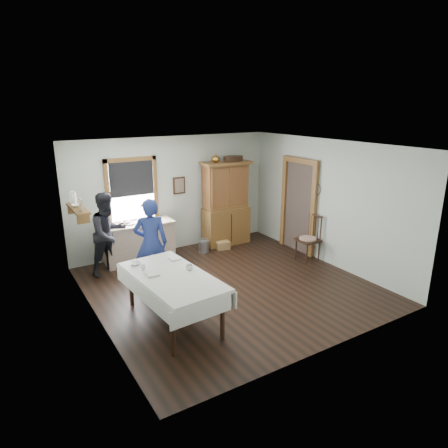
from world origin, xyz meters
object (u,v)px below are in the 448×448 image
object	(u,v)px
china_hutch	(226,203)
figure_dark	(109,237)
woman_blue	(151,247)
spindle_chair	(308,238)
pail	(204,246)
dining_table	(173,298)
work_counter	(139,242)
wicker_basket	(223,245)

from	to	relation	value
china_hutch	figure_dark	xyz separation A→B (m)	(-3.02, -0.32, -0.24)
china_hutch	woman_blue	xyz separation A→B (m)	(-2.52, -1.37, -0.23)
spindle_chair	woman_blue	world-z (taller)	woman_blue
china_hutch	pail	xyz separation A→B (m)	(-0.78, -0.26, -0.90)
dining_table	pail	world-z (taller)	dining_table
work_counter	spindle_chair	distance (m)	3.77
spindle_chair	woman_blue	xyz separation A→B (m)	(-3.48, 0.56, 0.28)
work_counter	china_hutch	world-z (taller)	china_hutch
work_counter	pail	distance (m)	1.55
work_counter	figure_dark	xyz separation A→B (m)	(-0.74, -0.32, 0.35)
pail	woman_blue	size ratio (longest dim) A/B	0.17
spindle_chair	wicker_basket	distance (m)	2.08
china_hutch	figure_dark	distance (m)	3.05
china_hutch	woman_blue	bearing A→B (deg)	-149.32
dining_table	pail	xyz separation A→B (m)	(1.94, 2.51, -0.27)
woman_blue	figure_dark	xyz separation A→B (m)	(-0.50, 1.05, -0.01)
dining_table	wicker_basket	world-z (taller)	dining_table
spindle_chair	wicker_basket	world-z (taller)	spindle_chair
work_counter	dining_table	distance (m)	2.80
dining_table	woman_blue	distance (m)	1.47
dining_table	spindle_chair	xyz separation A→B (m)	(3.69, 0.84, 0.13)
china_hutch	woman_blue	distance (m)	2.88
spindle_chair	woman_blue	distance (m)	3.54
woman_blue	pail	bearing A→B (deg)	-127.60
china_hutch	woman_blue	size ratio (longest dim) A/B	1.28
dining_table	work_counter	bearing A→B (deg)	80.90
china_hutch	dining_table	size ratio (longest dim) A/B	1.03
woman_blue	figure_dark	distance (m)	1.16
pail	wicker_basket	xyz separation A→B (m)	(0.48, -0.07, -0.04)
work_counter	spindle_chair	xyz separation A→B (m)	(3.24, -1.93, 0.08)
spindle_chair	pail	world-z (taller)	spindle_chair
pail	woman_blue	bearing A→B (deg)	-147.31
work_counter	dining_table	bearing A→B (deg)	-97.43
china_hutch	dining_table	world-z (taller)	china_hutch
work_counter	wicker_basket	size ratio (longest dim) A/B	4.84
wicker_basket	woman_blue	bearing A→B (deg)	-154.90
china_hutch	pail	distance (m)	1.22
work_counter	pail	world-z (taller)	work_counter
pail	woman_blue	distance (m)	2.17
dining_table	spindle_chair	bearing A→B (deg)	12.76
work_counter	china_hutch	bearing A→B (deg)	1.87
work_counter	spindle_chair	world-z (taller)	spindle_chair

